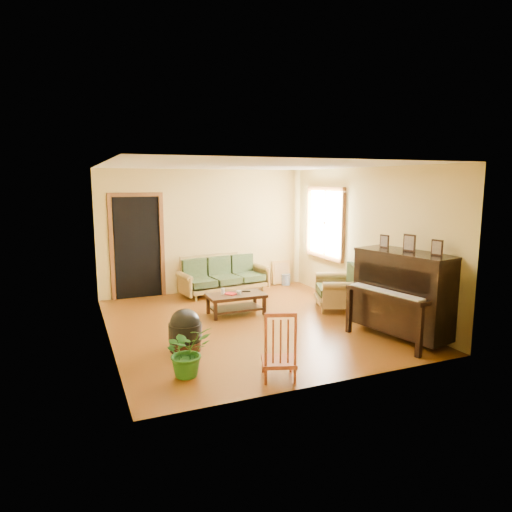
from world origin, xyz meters
name	(u,v)px	position (x,y,z in m)	size (l,w,h in m)	color
floor	(250,323)	(0.00, 0.00, 0.00)	(5.00, 5.00, 0.00)	#572B0B
doorway	(137,248)	(-1.45, 2.48, 1.02)	(1.08, 0.16, 2.05)	black
window	(325,223)	(2.21, 1.30, 1.50)	(0.12, 1.36, 1.46)	white
sofa	(224,275)	(0.27, 2.12, 0.41)	(1.89, 0.79, 0.81)	olive
coffee_table	(236,304)	(-0.03, 0.58, 0.18)	(1.02, 0.55, 0.37)	black
armchair	(337,285)	(1.83, 0.20, 0.45)	(0.86, 0.90, 0.90)	olive
piano	(404,295)	(1.89, -1.55, 0.66)	(0.88, 1.50, 1.32)	black
footstool	(185,335)	(-1.30, -0.80, 0.22)	(0.47, 0.47, 0.45)	black
red_chair	(279,344)	(-0.48, -2.14, 0.43)	(0.40, 0.44, 0.86)	maroon
leaning_frame	(281,272)	(1.74, 2.40, 0.29)	(0.43, 0.10, 0.57)	gold
ceramic_crock	(286,279)	(1.82, 2.33, 0.13)	(0.20, 0.20, 0.25)	#33599B
potted_plant	(187,351)	(-1.48, -1.64, 0.31)	(0.57, 0.49, 0.63)	#1F5A19
book	(228,295)	(-0.19, 0.56, 0.38)	(0.15, 0.20, 0.02)	#A21515
candle	(223,291)	(-0.25, 0.67, 0.42)	(0.06, 0.06, 0.11)	white
glass_jar	(239,292)	(0.02, 0.57, 0.40)	(0.09, 0.09, 0.06)	silver
remote	(246,291)	(0.20, 0.67, 0.38)	(0.15, 0.04, 0.01)	black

